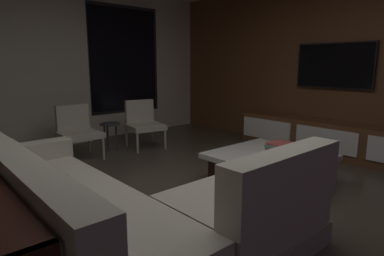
# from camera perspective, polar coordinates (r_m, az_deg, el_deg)

# --- Properties ---
(floor) EXTENTS (9.20, 9.20, 0.00)m
(floor) POSITION_cam_1_polar(r_m,az_deg,el_deg) (3.20, 1.96, -14.33)
(floor) COLOR #473D33
(back_wall_with_window) EXTENTS (6.60, 0.30, 2.70)m
(back_wall_with_window) POSITION_cam_1_polar(r_m,az_deg,el_deg) (6.03, -23.22, 9.90)
(back_wall_with_window) COLOR beige
(back_wall_with_window) RESTS_ON floor
(media_wall) EXTENTS (0.12, 7.80, 2.70)m
(media_wall) POSITION_cam_1_polar(r_m,az_deg,el_deg) (5.47, 26.33, 9.69)
(media_wall) COLOR brown
(media_wall) RESTS_ON floor
(sectional_couch) EXTENTS (1.98, 2.50, 0.82)m
(sectional_couch) POSITION_cam_1_polar(r_m,az_deg,el_deg) (2.55, -13.02, -14.32)
(sectional_couch) COLOR #A49C8C
(sectional_couch) RESTS_ON floor
(coffee_table) EXTENTS (1.16, 1.16, 0.36)m
(coffee_table) POSITION_cam_1_polar(r_m,az_deg,el_deg) (3.92, 13.28, -6.84)
(coffee_table) COLOR #32170F
(coffee_table) RESTS_ON floor
(book_stack_on_coffee_table) EXTENTS (0.29, 0.22, 0.11)m
(book_stack_on_coffee_table) POSITION_cam_1_polar(r_m,az_deg,el_deg) (3.99, 14.86, -3.16)
(book_stack_on_coffee_table) COLOR #9792CD
(book_stack_on_coffee_table) RESTS_ON coffee_table
(accent_chair_near_window) EXTENTS (0.64, 0.65, 0.78)m
(accent_chair_near_window) POSITION_cam_1_polar(r_m,az_deg,el_deg) (5.52, -8.49, 1.15)
(accent_chair_near_window) COLOR #B2ADA0
(accent_chair_near_window) RESTS_ON floor
(accent_chair_by_curtain) EXTENTS (0.55, 0.57, 0.78)m
(accent_chair_by_curtain) POSITION_cam_1_polar(r_m,az_deg,el_deg) (5.10, -19.34, -0.16)
(accent_chair_by_curtain) COLOR #B2ADA0
(accent_chair_by_curtain) RESTS_ON floor
(side_stool) EXTENTS (0.32, 0.32, 0.46)m
(side_stool) POSITION_cam_1_polar(r_m,az_deg,el_deg) (5.33, -14.08, -0.07)
(side_stool) COLOR #333338
(side_stool) RESTS_ON floor
(media_console) EXTENTS (0.46, 3.10, 0.52)m
(media_console) POSITION_cam_1_polar(r_m,az_deg,el_deg) (5.35, 23.63, -1.97)
(media_console) COLOR brown
(media_console) RESTS_ON floor
(mounted_tv) EXTENTS (0.05, 1.18, 0.68)m
(mounted_tv) POSITION_cam_1_polar(r_m,az_deg,el_deg) (5.48, 23.45, 9.92)
(mounted_tv) COLOR black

